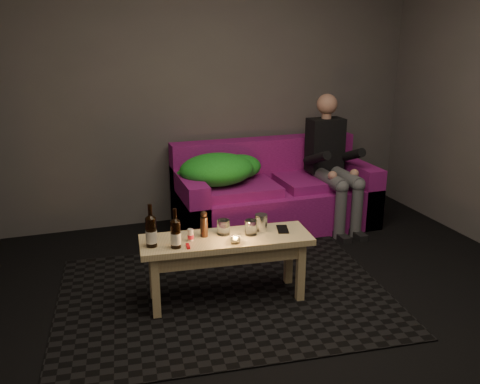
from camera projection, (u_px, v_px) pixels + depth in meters
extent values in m
plane|color=black|center=(316.00, 335.00, 3.10)|extent=(4.50, 4.50, 0.00)
plane|color=#4E4B4E|center=(214.00, 84.00, 4.75)|extent=(4.00, 0.00, 4.00)
cube|color=black|center=(225.00, 295.00, 3.56)|extent=(2.42, 1.86, 0.01)
cube|color=#760F61|center=(275.00, 207.00, 4.78)|extent=(1.83, 0.82, 0.38)
cube|color=#760F61|center=(264.00, 159.00, 4.95)|extent=(1.83, 0.20, 0.40)
cube|color=#760F61|center=(190.00, 207.00, 4.51)|extent=(0.18, 0.82, 0.57)
cube|color=#760F61|center=(353.00, 189.00, 5.00)|extent=(0.18, 0.82, 0.57)
cube|color=#760F61|center=(238.00, 189.00, 4.56)|extent=(0.69, 0.55, 0.09)
cube|color=#760F61|center=(315.00, 181.00, 4.79)|extent=(0.69, 0.55, 0.09)
ellipsoid|color=#208F1A|center=(217.00, 170.00, 4.49)|extent=(0.66, 0.51, 0.27)
ellipsoid|color=#208F1A|center=(240.00, 167.00, 4.69)|extent=(0.40, 0.33, 0.22)
ellipsoid|color=#208F1A|center=(192.00, 175.00, 4.55)|extent=(0.29, 0.24, 0.15)
cube|color=black|center=(325.00, 145.00, 4.81)|extent=(0.33, 0.20, 0.50)
sphere|color=tan|center=(327.00, 104.00, 4.70)|extent=(0.19, 0.19, 0.19)
cylinder|color=#4F5259|center=(330.00, 180.00, 4.61)|extent=(0.13, 0.46, 0.13)
cylinder|color=#4F5259|center=(346.00, 178.00, 4.66)|extent=(0.13, 0.46, 0.13)
cylinder|color=#4F5259|center=(340.00, 213.00, 4.49)|extent=(0.10, 0.10, 0.47)
cylinder|color=#4F5259|center=(357.00, 211.00, 4.54)|extent=(0.10, 0.10, 0.47)
cube|color=black|center=(342.00, 237.00, 4.50)|extent=(0.08, 0.20, 0.05)
cube|color=black|center=(358.00, 235.00, 4.55)|extent=(0.08, 0.20, 0.05)
cube|color=tan|center=(226.00, 240.00, 3.38)|extent=(1.17, 0.47, 0.04)
cube|color=tan|center=(226.00, 250.00, 3.40)|extent=(1.01, 0.37, 0.10)
cube|color=tan|center=(156.00, 288.00, 3.23)|extent=(0.06, 0.06, 0.42)
cube|color=tan|center=(153.00, 270.00, 3.47)|extent=(0.06, 0.06, 0.42)
cube|color=tan|center=(300.00, 273.00, 3.44)|extent=(0.06, 0.06, 0.42)
cube|color=tan|center=(288.00, 257.00, 3.68)|extent=(0.06, 0.06, 0.42)
cylinder|color=black|center=(151.00, 232.00, 3.20)|extent=(0.07, 0.07, 0.19)
cylinder|color=white|center=(151.00, 237.00, 3.21)|extent=(0.07, 0.07, 0.08)
cone|color=black|center=(150.00, 216.00, 3.17)|extent=(0.07, 0.07, 0.03)
cylinder|color=black|center=(150.00, 211.00, 3.16)|extent=(0.03, 0.03, 0.09)
cylinder|color=black|center=(176.00, 235.00, 3.18)|extent=(0.06, 0.06, 0.18)
cylinder|color=white|center=(176.00, 238.00, 3.19)|extent=(0.07, 0.07, 0.07)
cone|color=black|center=(175.00, 219.00, 3.15)|extent=(0.06, 0.06, 0.03)
cylinder|color=black|center=(175.00, 215.00, 3.15)|extent=(0.02, 0.02, 0.08)
cylinder|color=silver|center=(191.00, 235.00, 3.30)|extent=(0.05, 0.05, 0.08)
cylinder|color=black|center=(204.00, 227.00, 3.37)|extent=(0.06, 0.06, 0.14)
cylinder|color=white|center=(223.00, 227.00, 3.41)|extent=(0.10, 0.10, 0.10)
cylinder|color=white|center=(235.00, 240.00, 3.27)|extent=(0.06, 0.06, 0.04)
sphere|color=orange|center=(235.00, 238.00, 3.27)|extent=(0.02, 0.02, 0.02)
cylinder|color=white|center=(251.00, 227.00, 3.40)|extent=(0.09, 0.09, 0.10)
cylinder|color=silver|center=(261.00, 223.00, 3.46)|extent=(0.11, 0.11, 0.12)
cube|color=black|center=(283.00, 229.00, 3.50)|extent=(0.11, 0.16, 0.01)
cube|color=red|center=(188.00, 246.00, 3.22)|extent=(0.03, 0.08, 0.01)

